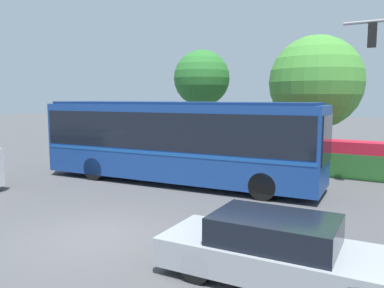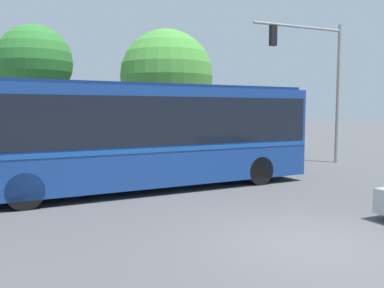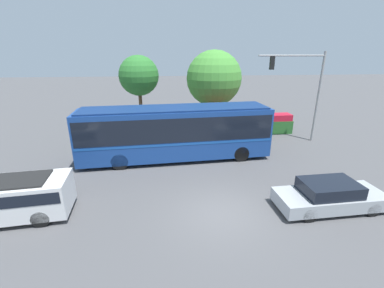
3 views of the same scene
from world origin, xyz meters
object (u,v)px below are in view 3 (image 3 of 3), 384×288
(traffic_light_pole, at_px, (305,84))
(street_tree_left, at_px, (139,76))
(street_tree_centre, at_px, (214,79))
(suv_left_lane, at_px, (5,197))
(city_bus, at_px, (175,130))
(sedan_foreground, at_px, (330,196))

(traffic_light_pole, xyz_separation_m, street_tree_left, (-12.54, 4.53, 0.31))
(traffic_light_pole, bearing_deg, street_tree_centre, -41.43)
(suv_left_lane, bearing_deg, city_bus, 33.15)
(city_bus, distance_m, traffic_light_pole, 10.40)
(sedan_foreground, relative_size, suv_left_lane, 0.94)
(street_tree_left, xyz_separation_m, street_tree_centre, (6.64, 0.68, -0.34))
(street_tree_centre, bearing_deg, sedan_foreground, -79.28)
(suv_left_lane, relative_size, street_tree_centre, 0.74)
(sedan_foreground, xyz_separation_m, suv_left_lane, (-13.85, 0.64, 0.40))
(street_tree_left, bearing_deg, suv_left_lane, -109.02)
(street_tree_left, bearing_deg, traffic_light_pole, -19.84)
(city_bus, bearing_deg, street_tree_centre, 59.97)
(city_bus, bearing_deg, suv_left_lane, -144.96)
(sedan_foreground, distance_m, street_tree_left, 17.08)
(suv_left_lane, bearing_deg, street_tree_left, 65.20)
(sedan_foreground, bearing_deg, street_tree_left, 122.00)
(suv_left_lane, height_order, traffic_light_pole, traffic_light_pole)
(street_tree_left, bearing_deg, street_tree_centre, 5.88)
(sedan_foreground, bearing_deg, traffic_light_pole, 68.47)
(street_tree_left, height_order, street_tree_centre, street_tree_centre)
(sedan_foreground, distance_m, traffic_light_pole, 10.42)
(sedan_foreground, relative_size, street_tree_centre, 0.70)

